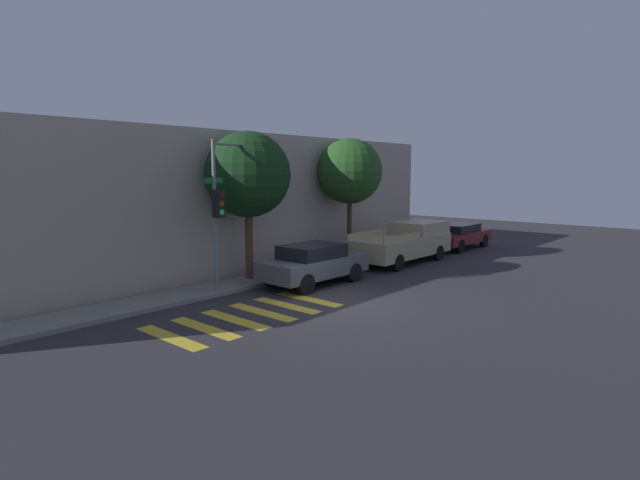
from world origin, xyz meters
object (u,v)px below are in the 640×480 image
at_px(tree_midblock, 350,172).
at_px(sedan_near_corner, 314,263).
at_px(tree_near_corner, 248,175).
at_px(traffic_light_pole, 225,193).
at_px(pickup_truck, 405,242).
at_px(sedan_middle, 459,235).

bearing_deg(tree_midblock, sedan_near_corner, -156.27).
relative_size(sedan_near_corner, tree_near_corner, 0.76).
distance_m(traffic_light_pole, tree_near_corner, 1.96).
relative_size(pickup_truck, tree_midblock, 0.99).
xyz_separation_m(traffic_light_pole, tree_near_corner, (1.68, 0.81, 0.58)).
xyz_separation_m(traffic_light_pole, sedan_middle, (14.51, -1.27, -2.64)).
distance_m(pickup_truck, tree_near_corner, 8.29).
relative_size(traffic_light_pole, pickup_truck, 0.92).
relative_size(pickup_truck, tree_near_corner, 1.00).
distance_m(traffic_light_pole, sedan_middle, 14.80).
xyz_separation_m(traffic_light_pole, tree_midblock, (7.66, 0.81, 0.72)).
relative_size(sedan_near_corner, tree_midblock, 0.76).
bearing_deg(sedan_near_corner, traffic_light_pole, 156.62).
xyz_separation_m(sedan_near_corner, sedan_middle, (11.57, 0.00, -0.06)).
bearing_deg(sedan_near_corner, pickup_truck, 0.00).
bearing_deg(sedan_near_corner, tree_near_corner, 120.99).
bearing_deg(traffic_light_pole, tree_midblock, 6.04).
distance_m(traffic_light_pole, pickup_truck, 9.52).
relative_size(pickup_truck, sedan_middle, 1.20).
distance_m(pickup_truck, sedan_middle, 5.40).
relative_size(sedan_middle, tree_near_corner, 0.84).
bearing_deg(traffic_light_pole, sedan_near_corner, -23.38).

